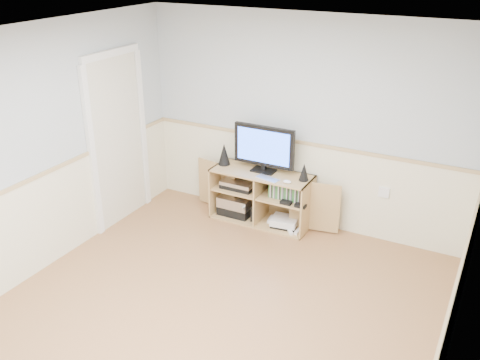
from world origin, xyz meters
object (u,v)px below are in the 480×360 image
Objects in this scene: monitor at (264,147)px; keyboard at (268,179)px; game_consoles at (284,222)px; media_cabinet at (263,195)px.

monitor is 0.38m from keyboard.
game_consoles is at bearing -10.87° from monitor.
game_consoles is (0.32, -0.07, -0.26)m from media_cabinet.
media_cabinet is at bearing 90.00° from monitor.
keyboard reaches higher than game_consoles.
monitor reaches higher than game_consoles.
monitor reaches higher than media_cabinet.
media_cabinet is at bearing 167.95° from game_consoles.
monitor is at bearing -90.00° from media_cabinet.
media_cabinet is 4.20× the size of game_consoles.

